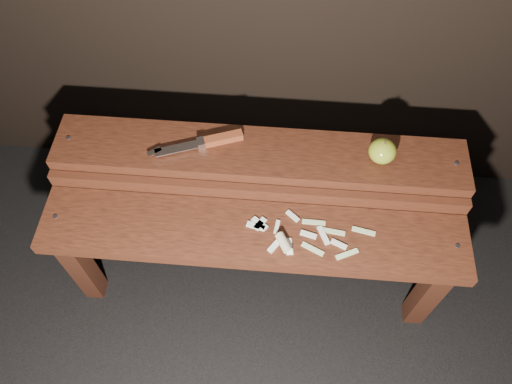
# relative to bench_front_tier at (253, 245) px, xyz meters

# --- Properties ---
(ground) EXTENTS (60.00, 60.00, 0.00)m
(ground) POSITION_rel_bench_front_tier_xyz_m (0.00, 0.06, -0.35)
(ground) COLOR black
(bench_front_tier) EXTENTS (1.20, 0.20, 0.42)m
(bench_front_tier) POSITION_rel_bench_front_tier_xyz_m (0.00, 0.00, 0.00)
(bench_front_tier) COLOR black
(bench_front_tier) RESTS_ON ground
(bench_rear_tier) EXTENTS (1.20, 0.21, 0.50)m
(bench_rear_tier) POSITION_rel_bench_front_tier_xyz_m (0.00, 0.23, 0.06)
(bench_rear_tier) COLOR black
(bench_rear_tier) RESTS_ON ground
(apple) EXTENTS (0.08, 0.08, 0.08)m
(apple) POSITION_rel_bench_front_tier_xyz_m (0.34, 0.23, 0.18)
(apple) COLOR olive
(apple) RESTS_ON bench_rear_tier
(knife) EXTENTS (0.27, 0.11, 0.02)m
(knife) POSITION_rel_bench_front_tier_xyz_m (-0.14, 0.25, 0.16)
(knife) COLOR brown
(knife) RESTS_ON bench_rear_tier
(apple_scraps) EXTENTS (0.36, 0.14, 0.03)m
(apple_scraps) POSITION_rel_bench_front_tier_xyz_m (0.11, -0.00, 0.07)
(apple_scraps) COLOR beige
(apple_scraps) RESTS_ON bench_front_tier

